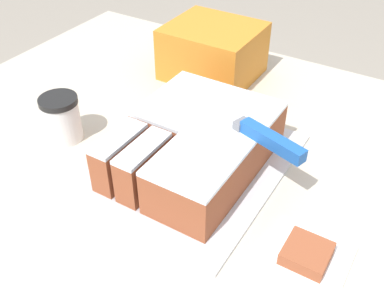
# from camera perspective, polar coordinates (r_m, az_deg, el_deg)

# --- Properties ---
(cake_board) EXTENTS (0.32, 0.39, 0.01)m
(cake_board) POSITION_cam_1_polar(r_m,az_deg,el_deg) (0.84, -0.00, -2.56)
(cake_board) COLOR silver
(cake_board) RESTS_ON countertop
(cake) EXTENTS (0.24, 0.31, 0.09)m
(cake) POSITION_cam_1_polar(r_m,az_deg,el_deg) (0.82, 0.41, 0.10)
(cake) COLOR #994C2D
(cake) RESTS_ON cake_board
(knife) EXTENTS (0.29, 0.11, 0.02)m
(knife) POSITION_cam_1_polar(r_m,az_deg,el_deg) (0.76, 8.42, 1.34)
(knife) COLOR silver
(knife) RESTS_ON cake
(coffee_cup) EXTENTS (0.08, 0.08, 0.09)m
(coffee_cup) POSITION_cam_1_polar(r_m,az_deg,el_deg) (0.92, -16.21, 3.15)
(coffee_cup) COLOR white
(coffee_cup) RESTS_ON countertop
(paper_napkin) EXTENTS (0.12, 0.12, 0.01)m
(paper_napkin) POSITION_cam_1_polar(r_m,az_deg,el_deg) (0.71, 14.19, -13.99)
(paper_napkin) COLOR white
(paper_napkin) RESTS_ON countertop
(brownie) EXTENTS (0.07, 0.07, 0.02)m
(brownie) POSITION_cam_1_polar(r_m,az_deg,el_deg) (0.70, 14.36, -13.30)
(brownie) COLOR #994C2D
(brownie) RESTS_ON paper_napkin
(storage_box) EXTENTS (0.21, 0.19, 0.13)m
(storage_box) POSITION_cam_1_polar(r_m,az_deg,el_deg) (1.11, 2.67, 11.68)
(storage_box) COLOR orange
(storage_box) RESTS_ON countertop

